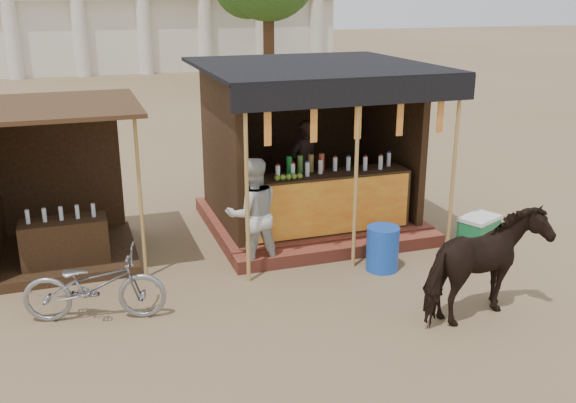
% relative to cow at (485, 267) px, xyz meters
% --- Properties ---
extents(ground, '(120.00, 120.00, 0.00)m').
position_rel_cow_xyz_m(ground, '(-1.84, 0.42, -0.70)').
color(ground, '#846B4C').
rests_on(ground, ground).
extents(main_stall, '(3.60, 3.61, 2.78)m').
position_rel_cow_xyz_m(main_stall, '(-0.84, 3.77, 0.32)').
color(main_stall, brown).
rests_on(main_stall, ground).
extents(secondary_stall, '(2.40, 2.40, 2.38)m').
position_rel_cow_xyz_m(secondary_stall, '(-5.01, 3.65, 0.15)').
color(secondary_stall, '#3A2715').
rests_on(secondary_stall, ground).
extents(cow, '(1.79, 1.15, 1.40)m').
position_rel_cow_xyz_m(cow, '(0.00, 0.00, 0.00)').
color(cow, black).
rests_on(cow, ground).
extents(motorbike, '(1.82, 0.98, 0.91)m').
position_rel_cow_xyz_m(motorbike, '(-4.51, 1.53, -0.24)').
color(motorbike, gray).
rests_on(motorbike, ground).
extents(bystander, '(0.81, 0.63, 1.66)m').
position_rel_cow_xyz_m(bystander, '(-2.24, 2.42, 0.13)').
color(bystander, beige).
rests_on(bystander, ground).
extents(blue_barrel, '(0.50, 0.50, 0.66)m').
position_rel_cow_xyz_m(blue_barrel, '(-0.49, 1.73, -0.37)').
color(blue_barrel, blue).
rests_on(blue_barrel, ground).
extents(red_crate, '(0.44, 0.42, 0.31)m').
position_rel_cow_xyz_m(red_crate, '(0.82, 1.45, -0.54)').
color(red_crate, '#AA2A1C').
rests_on(red_crate, ground).
extents(cooler, '(0.77, 0.67, 0.46)m').
position_rel_cow_xyz_m(cooler, '(1.45, 2.16, -0.47)').
color(cooler, '#1C7E45').
rests_on(cooler, ground).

